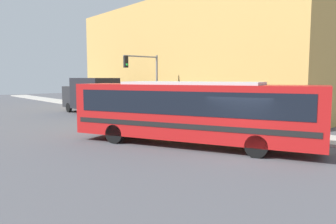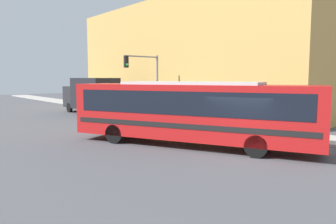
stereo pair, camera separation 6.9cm
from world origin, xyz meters
The scene contains 9 objects.
ground_plane centered at (0.00, 0.00, 0.00)m, with size 120.00×120.00×0.00m, color #515156.
sidewalk centered at (5.81, 20.00, 0.06)m, with size 2.61×70.00×0.12m.
building_facade centered at (10.11, 15.23, 5.25)m, with size 6.00×28.45×10.50m.
city_bus centered at (-0.47, 2.87, 1.80)m, with size 7.36×11.95×3.11m.
delivery_truck centered at (2.26, 19.08, 1.77)m, with size 2.38×7.10×3.28m.
fire_hydrant centered at (5.10, 5.58, 0.46)m, with size 0.22×0.29×0.68m.
traffic_light_pole centered at (4.09, 12.96, 3.57)m, with size 3.28×0.35×4.99m.
parking_meter centered at (5.10, 10.90, 0.95)m, with size 0.14×0.14×1.21m.
pedestrian_near_corner centered at (6.31, 7.72, 0.93)m, with size 0.34×0.34×1.60m.
Camera 1 is at (-11.42, -8.48, 3.32)m, focal length 35.00 mm.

